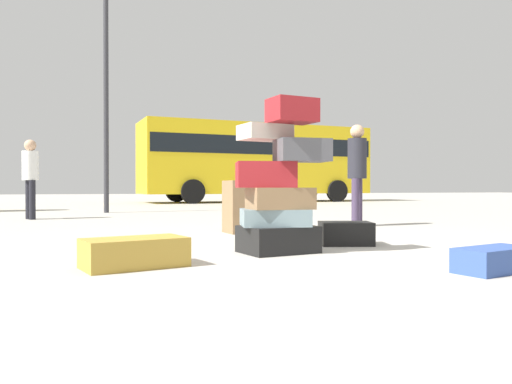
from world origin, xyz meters
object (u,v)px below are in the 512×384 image
(suitcase_tower, at_px, (279,191))
(suitcase_black_upright_blue, at_px, (346,233))
(suitcase_brown_foreground_near, at_px, (234,207))
(lamp_post, at_px, (106,61))
(suitcase_navy_right_side, at_px, (494,260))
(suitcase_tan_foreground_far, at_px, (135,253))
(person_tourist_with_camera, at_px, (30,172))
(parked_bus, at_px, (257,158))
(person_bearded_onlooker, at_px, (357,166))

(suitcase_tower, xyz_separation_m, suitcase_black_upright_blue, (0.91, 0.41, -0.46))
(suitcase_brown_foreground_near, height_order, lamp_post, lamp_post)
(suitcase_navy_right_side, bearing_deg, suitcase_tan_foreground_far, 143.61)
(person_tourist_with_camera, xyz_separation_m, lamp_post, (1.41, 2.13, 2.74))
(suitcase_navy_right_side, xyz_separation_m, parked_bus, (3.41, 16.83, 1.74))
(suitcase_brown_foreground_near, distance_m, person_bearded_onlooker, 2.31)
(suitcase_tan_foreground_far, distance_m, person_bearded_onlooker, 4.84)
(parked_bus, bearing_deg, suitcase_brown_foreground_near, -114.13)
(lamp_post, bearing_deg, suitcase_navy_right_side, -74.54)
(person_bearded_onlooker, distance_m, parked_bus, 12.97)
(person_bearded_onlooker, height_order, parked_bus, parked_bus)
(suitcase_tower, bearing_deg, person_tourist_with_camera, 115.98)
(suitcase_black_upright_blue, bearing_deg, suitcase_tan_foreground_far, -143.66)
(suitcase_black_upright_blue, distance_m, person_tourist_with_camera, 6.80)
(suitcase_navy_right_side, xyz_separation_m, lamp_post, (-2.65, 9.58, 3.56))
(suitcase_navy_right_side, relative_size, parked_bus, 0.06)
(suitcase_tan_foreground_far, xyz_separation_m, suitcase_black_upright_blue, (2.27, 0.87, 0.01))
(suitcase_tan_foreground_far, bearing_deg, suitcase_black_upright_blue, 5.30)
(suitcase_black_upright_blue, xyz_separation_m, person_tourist_with_camera, (-3.83, 5.57, 0.79))
(person_bearded_onlooker, distance_m, lamp_post, 7.17)
(parked_bus, bearing_deg, suitcase_black_upright_blue, -109.30)
(suitcase_navy_right_side, relative_size, person_bearded_onlooker, 0.39)
(suitcase_black_upright_blue, relative_size, suitcase_navy_right_side, 0.87)
(suitcase_brown_foreground_near, xyz_separation_m, person_tourist_with_camera, (-3.02, 3.91, 0.55))
(suitcase_tower, distance_m, suitcase_navy_right_side, 1.93)
(suitcase_brown_foreground_near, bearing_deg, suitcase_navy_right_side, -80.06)
(suitcase_tower, height_order, person_tourist_with_camera, person_tourist_with_camera)
(person_tourist_with_camera, bearing_deg, person_bearded_onlooker, 33.82)
(suitcase_tan_foreground_far, relative_size, lamp_post, 0.14)
(suitcase_black_upright_blue, height_order, parked_bus, parked_bus)
(suitcase_brown_foreground_near, bearing_deg, person_tourist_with_camera, 121.15)
(suitcase_tan_foreground_far, distance_m, suitcase_brown_foreground_near, 2.93)
(suitcase_tan_foreground_far, bearing_deg, suitcase_brown_foreground_near, 44.42)
(suitcase_brown_foreground_near, distance_m, lamp_post, 7.06)
(person_bearded_onlooker, xyz_separation_m, lamp_post, (-3.76, 5.48, 2.70))
(person_tourist_with_camera, relative_size, lamp_post, 0.28)
(suitcase_tan_foreground_far, height_order, lamp_post, lamp_post)
(suitcase_tower, distance_m, suitcase_black_upright_blue, 1.10)
(suitcase_tan_foreground_far, distance_m, parked_bus, 16.98)
(suitcase_tan_foreground_far, bearing_deg, lamp_post, 75.30)
(suitcase_brown_foreground_near, relative_size, suitcase_navy_right_side, 1.13)
(suitcase_navy_right_side, xyz_separation_m, person_bearded_onlooker, (1.12, 4.10, 0.86))
(suitcase_brown_foreground_near, height_order, suitcase_navy_right_side, suitcase_brown_foreground_near)
(suitcase_tower, height_order, person_bearded_onlooker, person_bearded_onlooker)
(suitcase_brown_foreground_near, height_order, parked_bus, parked_bus)
(person_tourist_with_camera, bearing_deg, suitcase_black_upright_blue, 11.18)
(suitcase_tower, bearing_deg, suitcase_black_upright_blue, 23.90)
(suitcase_tan_foreground_far, xyz_separation_m, parked_bus, (5.91, 15.82, 1.72))
(suitcase_tan_foreground_far, distance_m, suitcase_black_upright_blue, 2.43)
(person_bearded_onlooker, bearing_deg, suitcase_navy_right_side, 26.81)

